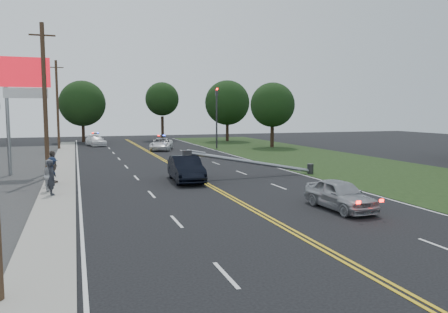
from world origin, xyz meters
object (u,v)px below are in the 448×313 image
object	(u,v)px
utility_pole_far	(57,105)
pylon_sign	(26,87)
bystander_b	(50,175)
utility_pole_mid	(45,100)
traffic_signal	(217,112)
waiting_sedan	(340,195)
emergency_a	(161,144)
bystander_a	(52,178)
bystander_c	(52,171)
bystander_d	(53,167)
emergency_b	(96,141)
crashed_sedan	(186,169)
fallen_streetlight	(259,163)

from	to	relation	value
utility_pole_far	pylon_sign	bearing A→B (deg)	-93.72
utility_pole_far	bystander_b	xyz separation A→B (m)	(0.43, -27.88, -4.11)
pylon_sign	utility_pole_mid	size ratio (longest dim) A/B	0.80
traffic_signal	waiting_sedan	world-z (taller)	traffic_signal
pylon_sign	emergency_a	xyz separation A→B (m)	(12.20, 15.73, -5.32)
utility_pole_far	emergency_a	world-z (taller)	utility_pole_far
bystander_a	utility_pole_mid	bearing A→B (deg)	-9.07
bystander_c	emergency_a	bearing A→B (deg)	-17.83
utility_pole_far	bystander_c	distance (m)	26.39
pylon_sign	bystander_d	distance (m)	7.32
waiting_sedan	emergency_a	xyz separation A→B (m)	(-1.99, 31.96, -0.00)
bystander_a	bystander_d	xyz separation A→B (m)	(-0.13, 3.98, 0.08)
pylon_sign	bystander_d	bearing A→B (deg)	-71.21
pylon_sign	bystander_c	xyz separation A→B (m)	(1.78, -6.06, -5.05)
traffic_signal	emergency_b	xyz separation A→B (m)	(-13.33, 8.31, -3.56)
utility_pole_mid	crashed_sedan	bearing A→B (deg)	-28.00
bystander_a	bystander_b	world-z (taller)	bystander_a
utility_pole_mid	bystander_a	world-z (taller)	utility_pole_mid
traffic_signal	utility_pole_far	bearing A→B (deg)	167.11
emergency_a	utility_pole_mid	bearing A→B (deg)	-104.19
traffic_signal	utility_pole_mid	distance (m)	25.12
emergency_b	bystander_d	xyz separation A→B (m)	(-3.73, -29.43, 0.44)
pylon_sign	traffic_signal	distance (m)	24.75
crashed_sedan	emergency_a	distance (m)	22.28
emergency_b	bystander_c	xyz separation A→B (m)	(-3.70, -30.36, 0.29)
crashed_sedan	bystander_a	distance (m)	8.16
fallen_streetlight	bystander_d	xyz separation A→B (m)	(-12.94, 0.87, 0.17)
fallen_streetlight	bystander_d	world-z (taller)	bystander_d
fallen_streetlight	waiting_sedan	world-z (taller)	fallen_streetlight
traffic_signal	emergency_a	bearing A→B (deg)	-177.71
pylon_sign	fallen_streetlight	size ratio (longest dim) A/B	0.85
utility_pole_mid	emergency_b	xyz separation A→B (m)	(4.17, 26.30, -4.44)
utility_pole_far	emergency_b	distance (m)	7.46
waiting_sedan	bystander_b	size ratio (longest dim) A/B	2.32
traffic_signal	fallen_streetlight	size ratio (longest dim) A/B	0.75
utility_pole_mid	bystander_d	bearing A→B (deg)	-81.89
traffic_signal	bystander_b	xyz separation A→B (m)	(-17.07, -23.87, -3.23)
pylon_sign	bystander_b	bearing A→B (deg)	-77.62
traffic_signal	emergency_a	world-z (taller)	traffic_signal
utility_pole_mid	utility_pole_far	xyz separation A→B (m)	(0.00, 22.00, 0.00)
crashed_sedan	waiting_sedan	distance (m)	10.87
utility_pole_mid	bystander_c	size ratio (longest dim) A/B	6.08
traffic_signal	crashed_sedan	bearing A→B (deg)	-112.43
fallen_streetlight	bystander_a	world-z (taller)	fallen_streetlight
traffic_signal	bystander_c	size ratio (longest dim) A/B	4.28
waiting_sedan	bystander_a	distance (m)	14.23
pylon_sign	bystander_d	xyz separation A→B (m)	(1.75, -5.13, -4.91)
utility_pole_mid	bystander_b	world-z (taller)	utility_pole_mid
bystander_a	bystander_d	size ratio (longest dim) A/B	0.92
bystander_d	pylon_sign	bearing A→B (deg)	39.03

